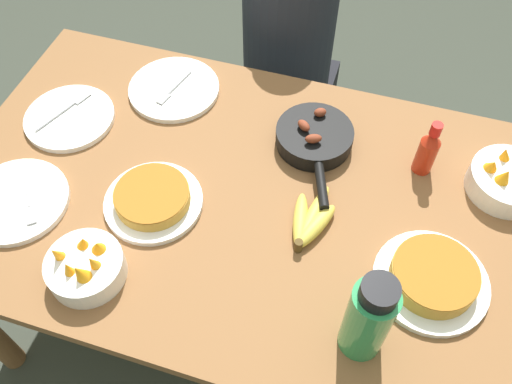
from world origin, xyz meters
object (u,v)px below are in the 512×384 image
object	(u,v)px
empty_plate_near_front	(70,118)
person_figure	(286,72)
skillet	(314,138)
frittata_plate_center	(153,199)
fruit_bowl_mango	(507,180)
fruit_bowl_citrus	(85,267)
empty_plate_far_right	(16,201)
frittata_plate_side	(433,278)
water_bottle	(368,318)
empty_plate_far_left	(174,89)
banana_bunch	(310,222)
hot_sauce_bottle	(428,150)

from	to	relation	value
empty_plate_near_front	person_figure	xyz separation A→B (m)	(0.47, 0.62, -0.23)
skillet	frittata_plate_center	distance (m)	0.45
fruit_bowl_mango	fruit_bowl_citrus	distance (m)	1.03
empty_plate_far_right	person_figure	world-z (taller)	person_figure
frittata_plate_side	water_bottle	xyz separation A→B (m)	(-0.13, -0.18, 0.09)
empty_plate_near_front	empty_plate_far_left	world-z (taller)	same
frittata_plate_center	banana_bunch	bearing A→B (deg)	7.85
empty_plate_far_left	empty_plate_near_front	bearing A→B (deg)	-140.63
fruit_bowl_mango	empty_plate_far_right	bearing A→B (deg)	-160.71
empty_plate_far_right	hot_sauce_bottle	world-z (taller)	hot_sauce_bottle
empty_plate_far_right	person_figure	xyz separation A→B (m)	(0.45, 0.91, -0.23)
frittata_plate_center	empty_plate_far_right	bearing A→B (deg)	-163.37
banana_bunch	fruit_bowl_citrus	size ratio (longest dim) A/B	1.17
fruit_bowl_mango	fruit_bowl_citrus	xyz separation A→B (m)	(-0.89, -0.53, -0.00)
fruit_bowl_citrus	empty_plate_far_right	bearing A→B (deg)	154.63
frittata_plate_side	fruit_bowl_mango	size ratio (longest dim) A/B	1.34
frittata_plate_side	empty_plate_far_left	size ratio (longest dim) A/B	0.99
empty_plate_far_left	fruit_bowl_citrus	distance (m)	0.61
frittata_plate_center	fruit_bowl_mango	xyz separation A→B (m)	(0.82, 0.31, 0.01)
empty_plate_far_left	empty_plate_far_right	bearing A→B (deg)	-114.61
banana_bunch	empty_plate_near_front	world-z (taller)	banana_bunch
empty_plate_far_right	fruit_bowl_citrus	world-z (taller)	fruit_bowl_citrus
water_bottle	person_figure	world-z (taller)	person_figure
skillet	empty_plate_far_left	xyz separation A→B (m)	(-0.44, 0.08, -0.02)
frittata_plate_center	empty_plate_near_front	distance (m)	0.39
empty_plate_far_left	fruit_bowl_citrus	xyz separation A→B (m)	(0.04, -0.61, 0.03)
fruit_bowl_mango	frittata_plate_center	bearing A→B (deg)	-159.68
skillet	fruit_bowl_mango	size ratio (longest dim) A/B	1.71
frittata_plate_side	skillet	bearing A→B (deg)	137.19
fruit_bowl_mango	banana_bunch	bearing A→B (deg)	-150.20
hot_sauce_bottle	fruit_bowl_mango	bearing A→B (deg)	-1.31
banana_bunch	empty_plate_far_left	distance (m)	0.59
empty_plate_far_right	frittata_plate_center	bearing A→B (deg)	16.63
frittata_plate_side	empty_plate_near_front	xyz separation A→B (m)	(-1.02, 0.21, -0.02)
skillet	hot_sauce_bottle	distance (m)	0.29
water_bottle	hot_sauce_bottle	world-z (taller)	water_bottle
water_bottle	person_figure	size ratio (longest dim) A/B	0.22
frittata_plate_center	empty_plate_far_left	world-z (taller)	frittata_plate_center
banana_bunch	empty_plate_far_left	bearing A→B (deg)	145.60
empty_plate_near_front	fruit_bowl_citrus	bearing A→B (deg)	-56.54
hot_sauce_bottle	fruit_bowl_citrus	bearing A→B (deg)	-142.01
frittata_plate_center	water_bottle	size ratio (longest dim) A/B	0.97
empty_plate_far_right	fruit_bowl_mango	bearing A→B (deg)	19.29
frittata_plate_center	fruit_bowl_citrus	world-z (taller)	fruit_bowl_citrus
empty_plate_far_left	person_figure	bearing A→B (deg)	61.28
banana_bunch	empty_plate_near_front	bearing A→B (deg)	168.89
fruit_bowl_citrus	frittata_plate_center	bearing A→B (deg)	74.19
frittata_plate_center	hot_sauce_bottle	bearing A→B (deg)	26.62
empty_plate_far_left	empty_plate_far_right	distance (m)	0.53
skillet	water_bottle	distance (m)	0.55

